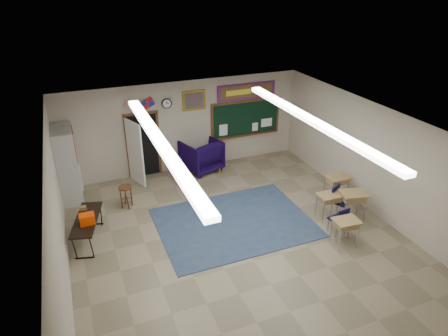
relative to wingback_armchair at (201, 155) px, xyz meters
name	(u,v)px	position (x,y,z in m)	size (l,w,h in m)	color
floor	(239,241)	(-0.43, -4.15, -0.53)	(9.00, 9.00, 0.00)	#827559
back_wall	(184,126)	(-0.43, 0.35, 0.97)	(8.00, 0.04, 3.00)	#BFB19B
front_wall	(372,336)	(-0.43, -8.65, 0.97)	(8.00, 0.04, 3.00)	#BFB19B
left_wall	(58,226)	(-4.43, -4.15, 0.97)	(0.04, 9.00, 3.00)	#BFB19B
right_wall	(377,161)	(3.57, -4.15, 0.97)	(0.04, 9.00, 3.00)	#BFB19B
ceiling	(242,129)	(-0.43, -4.15, 2.47)	(8.00, 9.00, 0.04)	white
area_rug	(234,222)	(-0.23, -3.35, -0.52)	(4.00, 3.00, 0.02)	#344864
fluorescent_strips	(242,131)	(-0.43, -4.15, 2.41)	(3.86, 6.00, 0.10)	white
doorway	(141,147)	(-1.93, 0.20, 0.52)	(1.10, 0.89, 2.16)	black
chalkboard	(246,119)	(1.77, 0.31, 0.93)	(2.55, 0.14, 1.30)	#5B311A
bulletin_board	(247,91)	(1.77, 0.32, 1.92)	(2.10, 0.05, 0.55)	red
framed_art_print	(194,100)	(-0.08, 0.32, 1.82)	(0.75, 0.05, 0.65)	#A1861F
wall_clock	(167,103)	(-0.98, 0.32, 1.82)	(0.32, 0.05, 0.32)	black
wall_flags	(139,103)	(-1.83, 0.29, 1.95)	(1.16, 0.06, 0.70)	red
storage_cabinet	(67,164)	(-4.15, -0.30, 0.56)	(0.59, 1.25, 2.20)	#A3A39F
wingback_armchair	(201,155)	(0.00, 0.00, 0.00)	(1.14, 1.17, 1.07)	black
student_chair_reading	(174,166)	(-1.01, -0.20, -0.13)	(0.40, 0.40, 0.80)	black
student_chair_desk_a	(338,220)	(2.02, -4.76, -0.13)	(0.40, 0.40, 0.80)	black
student_chair_desk_b	(341,202)	(2.58, -4.11, -0.10)	(0.43, 0.43, 0.87)	black
student_desk_front_left	(328,205)	(2.21, -4.08, -0.12)	(0.63, 0.48, 0.74)	#A0834A
student_desk_front_right	(336,187)	(3.00, -3.35, -0.10)	(0.64, 0.48, 0.77)	#A0834A
student_desk_back_left	(345,231)	(1.86, -5.25, -0.12)	(0.65, 0.50, 0.74)	#A0834A
student_desk_back_right	(352,205)	(2.76, -4.36, -0.07)	(0.79, 0.66, 0.83)	#A0834A
folding_table	(88,229)	(-3.89, -2.73, -0.18)	(0.92, 1.66, 0.90)	black
wooden_stool	(126,197)	(-2.76, -1.47, -0.19)	(0.37, 0.37, 0.66)	#522C18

